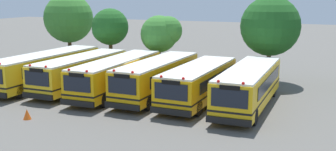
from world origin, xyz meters
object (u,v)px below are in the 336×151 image
object	(u,v)px
tree_0	(69,17)
tree_2	(162,33)
tree_1	(109,28)
tree_3	(272,26)
school_bus_3	(158,77)
school_bus_0	(46,68)
school_bus_4	(199,82)
school_bus_1	(81,71)
school_bus_5	(249,85)
traffic_cone	(27,114)
school_bus_2	(118,74)

from	to	relation	value
tree_0	tree_2	bearing A→B (deg)	-13.77
tree_1	tree_3	world-z (taller)	tree_3
school_bus_3	school_bus_0	bearing A→B (deg)	2.32
tree_0	tree_3	bearing A→B (deg)	-6.04
school_bus_4	tree_2	distance (m)	9.76
school_bus_1	school_bus_3	xyz separation A→B (m)	(6.51, 0.04, 0.05)
tree_2	tree_3	world-z (taller)	tree_3
school_bus_5	traffic_cone	size ratio (longest dim) A/B	16.77
school_bus_5	tree_0	size ratio (longest dim) A/B	1.44
school_bus_2	tree_3	xyz separation A→B (m)	(9.87, 7.90, 3.27)
tree_3	school_bus_5	bearing A→B (deg)	-90.33
school_bus_0	school_bus_4	bearing A→B (deg)	-179.07
school_bus_1	school_bus_2	bearing A→B (deg)	179.00
school_bus_0	tree_0	xyz separation A→B (m)	(-5.05, 10.17, 3.39)
school_bus_1	school_bus_4	size ratio (longest dim) A/B	1.05
school_bus_0	tree_1	distance (m)	8.13
school_bus_1	tree_0	xyz separation A→B (m)	(-8.26, 10.06, 3.44)
school_bus_0	tree_2	xyz separation A→B (m)	(6.99, 7.22, 2.42)
tree_2	tree_3	bearing A→B (deg)	4.13
school_bus_4	tree_0	xyz separation A→B (m)	(-17.97, 10.28, 3.45)
school_bus_1	tree_3	size ratio (longest dim) A/B	1.43
school_bus_4	traffic_cone	world-z (taller)	school_bus_4
school_bus_2	traffic_cone	bearing A→B (deg)	76.97
school_bus_4	tree_1	distance (m)	14.11
school_bus_0	school_bus_2	distance (m)	6.52
school_bus_2	tree_2	distance (m)	7.64
school_bus_3	tree_1	bearing A→B (deg)	-40.16
school_bus_3	school_bus_5	xyz separation A→B (m)	(6.63, -0.29, -0.01)
school_bus_1	school_bus_2	world-z (taller)	school_bus_2
tree_3	traffic_cone	size ratio (longest dim) A/B	11.34
school_bus_5	tree_2	world-z (taller)	tree_2
school_bus_1	school_bus_5	world-z (taller)	school_bus_5
school_bus_1	tree_2	distance (m)	8.42
school_bus_2	school_bus_4	world-z (taller)	school_bus_2
school_bus_3	tree_0	bearing A→B (deg)	-32.70
school_bus_4	tree_3	xyz separation A→B (m)	(3.48, 8.01, 3.30)
school_bus_2	tree_0	size ratio (longest dim) A/B	1.49
school_bus_5	tree_1	world-z (taller)	tree_1
school_bus_1	school_bus_3	bearing A→B (deg)	-178.85
school_bus_1	tree_0	world-z (taller)	tree_0
school_bus_0	tree_3	bearing A→B (deg)	-152.84
school_bus_5	tree_3	bearing A→B (deg)	-90.40
school_bus_5	tree_0	xyz separation A→B (m)	(-21.40, 10.32, 3.40)
school_bus_3	traffic_cone	world-z (taller)	school_bus_3
school_bus_5	school_bus_3	bearing A→B (deg)	-2.57
school_bus_0	school_bus_2	xyz separation A→B (m)	(6.52, 0.00, -0.03)
school_bus_2	school_bus_5	xyz separation A→B (m)	(9.83, -0.15, 0.03)
school_bus_1	school_bus_2	size ratio (longest dim) A/B	0.93
school_bus_3	tree_3	xyz separation A→B (m)	(6.68, 7.76, 3.23)
school_bus_2	school_bus_3	distance (m)	3.20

